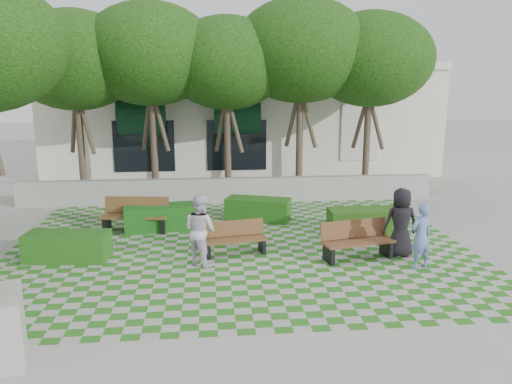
{
  "coord_description": "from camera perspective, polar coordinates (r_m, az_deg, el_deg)",
  "views": [
    {
      "loc": [
        -0.78,
        -11.56,
        4.29
      ],
      "look_at": [
        0.5,
        1.5,
        1.4
      ],
      "focal_mm": 35.0,
      "sensor_mm": 36.0,
      "label": 1
    }
  ],
  "objects": [
    {
      "name": "ground",
      "position": [
        12.36,
        -1.65,
        -7.9
      ],
      "size": [
        90.0,
        90.0,
        0.0
      ],
      "primitive_type": "plane",
      "color": "gray",
      "rests_on": "ground"
    },
    {
      "name": "sidewalk_south",
      "position": [
        8.13,
        0.79,
        -19.4
      ],
      "size": [
        16.0,
        2.0,
        0.01
      ],
      "primitive_type": "cube",
      "color": "#9E9B93",
      "rests_on": "ground"
    },
    {
      "name": "bench_mid",
      "position": [
        12.74,
        -2.47,
        -5.35
      ],
      "size": [
        1.67,
        0.81,
        0.84
      ],
      "rotation": [
        0.0,
        0.0,
        0.18
      ],
      "color": "brown",
      "rests_on": "ground"
    },
    {
      "name": "retaining_wall",
      "position": [
        18.19,
        -3.01,
        0.21
      ],
      "size": [
        15.0,
        0.36,
        0.9
      ],
      "primitive_type": "cube",
      "color": "#9E9B93",
      "rests_on": "ground"
    },
    {
      "name": "hedge_midright",
      "position": [
        15.84,
        0.24,
        -1.98
      ],
      "size": [
        2.16,
        1.43,
        0.7
      ],
      "primitive_type": "cube",
      "rotation": [
        0.0,
        0.0,
        -0.34
      ],
      "color": "#1A4B14",
      "rests_on": "ground"
    },
    {
      "name": "tree_row",
      "position": [
        17.57,
        -9.45,
        15.16
      ],
      "size": [
        17.7,
        13.4,
        7.41
      ],
      "color": "#47382B",
      "rests_on": "ground"
    },
    {
      "name": "person_dark",
      "position": [
        12.95,
        16.21,
        -3.38
      ],
      "size": [
        0.86,
        0.57,
        1.75
      ],
      "primitive_type": "imported",
      "rotation": [
        0.0,
        0.0,
        3.15
      ],
      "color": "black",
      "rests_on": "ground"
    },
    {
      "name": "person_white",
      "position": [
        11.96,
        -6.41,
        -4.34
      ],
      "size": [
        1.06,
        1.04,
        1.72
      ],
      "primitive_type": "imported",
      "rotation": [
        0.0,
        0.0,
        2.42
      ],
      "color": "silver",
      "rests_on": "ground"
    },
    {
      "name": "building",
      "position": [
        25.76,
        -1.78,
        8.47
      ],
      "size": [
        18.0,
        8.92,
        5.15
      ],
      "color": "silver",
      "rests_on": "ground"
    },
    {
      "name": "lawn",
      "position": [
        13.3,
        -1.95,
        -6.39
      ],
      "size": [
        12.0,
        12.0,
        0.0
      ],
      "primitive_type": "plane",
      "color": "#2B721E",
      "rests_on": "ground"
    },
    {
      "name": "hedge_east",
      "position": [
        14.75,
        12.35,
        -3.3
      ],
      "size": [
        2.11,
        0.87,
        0.73
      ],
      "primitive_type": "cube",
      "rotation": [
        0.0,
        0.0,
        -0.01
      ],
      "color": "#1F4512",
      "rests_on": "ground"
    },
    {
      "name": "bench_east",
      "position": [
        12.64,
        11.46,
        -5.5
      ],
      "size": [
        1.88,
        0.97,
        0.94
      ],
      "rotation": [
        0.0,
        0.0,
        0.21
      ],
      "color": "brown",
      "rests_on": "ground"
    },
    {
      "name": "hedge_midleft",
      "position": [
        15.08,
        -10.9,
        -2.9
      ],
      "size": [
        2.2,
        1.18,
        0.73
      ],
      "primitive_type": "cube",
      "rotation": [
        0.0,
        0.0,
        0.17
      ],
      "color": "#134813",
      "rests_on": "ground"
    },
    {
      "name": "hedge_west",
      "position": [
        13.17,
        -20.74,
        -5.83
      ],
      "size": [
        2.07,
        1.01,
        0.7
      ],
      "primitive_type": "cube",
      "rotation": [
        0.0,
        0.0,
        -0.11
      ],
      "color": "#1C4E14",
      "rests_on": "ground"
    },
    {
      "name": "bench_west",
      "position": [
        15.04,
        -13.59,
        -2.61
      ],
      "size": [
        1.97,
        0.87,
        1.0
      ],
      "rotation": [
        0.0,
        0.0,
        -0.13
      ],
      "color": "brown",
      "rests_on": "ground"
    },
    {
      "name": "person_blue",
      "position": [
        12.28,
        18.33,
        -4.81
      ],
      "size": [
        0.66,
        0.53,
        1.57
      ],
      "primitive_type": "imported",
      "rotation": [
        0.0,
        0.0,
        3.45
      ],
      "color": "#667EBA",
      "rests_on": "ground"
    }
  ]
}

